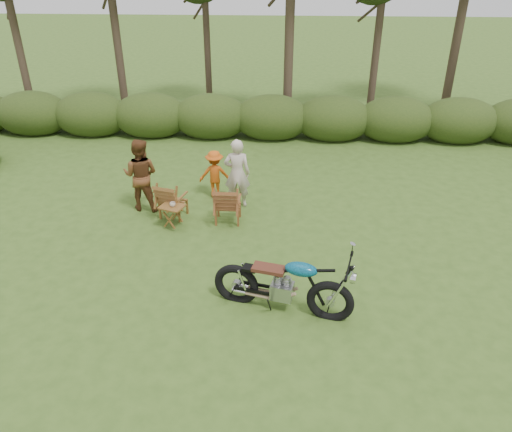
# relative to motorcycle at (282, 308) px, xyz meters

# --- Properties ---
(ground) EXTENTS (80.00, 80.00, 0.00)m
(ground) POSITION_rel_motorcycle_xyz_m (-0.43, -0.13, 0.00)
(ground) COLOR #344D19
(ground) RESTS_ON ground
(tree_line) EXTENTS (22.52, 11.62, 8.14)m
(tree_line) POSITION_rel_motorcycle_xyz_m (0.07, 9.60, 3.81)
(tree_line) COLOR #3A2A1F
(tree_line) RESTS_ON ground
(motorcycle) EXTENTS (2.50, 1.42, 1.34)m
(motorcycle) POSITION_rel_motorcycle_xyz_m (0.00, 0.00, 0.00)
(motorcycle) COLOR #0D80AD
(motorcycle) RESTS_ON ground
(lawn_chair_right) EXTENTS (0.65, 0.65, 0.94)m
(lawn_chair_right) POSITION_rel_motorcycle_xyz_m (-1.27, 3.06, 0.00)
(lawn_chair_right) COLOR #5B3016
(lawn_chair_right) RESTS_ON ground
(lawn_chair_left) EXTENTS (0.77, 0.77, 0.91)m
(lawn_chair_left) POSITION_rel_motorcycle_xyz_m (-2.57, 3.23, 0.00)
(lawn_chair_left) COLOR brown
(lawn_chair_left) RESTS_ON ground
(side_table) EXTENTS (0.65, 0.59, 0.54)m
(side_table) POSITION_rel_motorcycle_xyz_m (-2.47, 2.72, 0.27)
(side_table) COLOR brown
(side_table) RESTS_ON ground
(cup) EXTENTS (0.15, 0.15, 0.10)m
(cup) POSITION_rel_motorcycle_xyz_m (-2.45, 2.70, 0.59)
(cup) COLOR beige
(cup) RESTS_ON side_table
(adult_a) EXTENTS (0.64, 0.43, 1.70)m
(adult_a) POSITION_rel_motorcycle_xyz_m (-1.12, 3.87, 0.00)
(adult_a) COLOR #C4B2A1
(adult_a) RESTS_ON ground
(adult_b) EXTENTS (0.91, 0.75, 1.75)m
(adult_b) POSITION_rel_motorcycle_xyz_m (-3.37, 3.60, 0.00)
(adult_b) COLOR brown
(adult_b) RESTS_ON ground
(child) EXTENTS (0.82, 0.52, 1.22)m
(child) POSITION_rel_motorcycle_xyz_m (-1.72, 4.35, 0.00)
(child) COLOR #C14E12
(child) RESTS_ON ground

